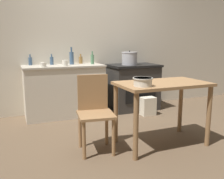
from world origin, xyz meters
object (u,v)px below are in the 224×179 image
Objects in this scene: chair at (95,110)px; cup_mid_right at (43,65)px; bottle_far_left at (30,61)px; bottle_center at (81,60)px; bottle_left at (92,59)px; bottle_center_left at (52,61)px; mixing_bowl_large at (143,81)px; flour_sack at (148,106)px; work_table at (162,93)px; bottle_mid_left at (72,58)px; stock_pot at (130,58)px; stove at (133,87)px; cup_center_right at (65,63)px.

chair is 1.43m from cup_mid_right.
bottle_far_left reaches higher than bottle_center.
bottle_left reaches higher than cup_mid_right.
bottle_left is 0.90m from cup_mid_right.
chair is 4.81× the size of bottle_center_left.
bottle_center_left reaches higher than mixing_bowl_large.
bottle_left is at bearing 89.45° from mixing_bowl_large.
bottle_center_left is (-1.51, 0.71, 0.79)m from flour_sack.
work_table is 1.94m from bottle_mid_left.
work_table is at bearing -54.22° from bottle_far_left.
stock_pot is 0.88m from bottle_center.
bottle_left is at bearing 146.07° from flour_sack.
mixing_bowl_large is (-0.68, -1.71, -0.13)m from stock_pot.
work_table is at bearing -105.31° from stove.
bottle_center_left reaches higher than bottle_far_left.
work_table is 3.73× the size of stock_pot.
work_table is 1.34m from flour_sack.
bottle_far_left reaches higher than mixing_bowl_large.
bottle_center_left reaches higher than work_table.
bottle_center_left is (-0.20, 1.69, 0.47)m from chair.
mixing_bowl_large is (-0.80, -1.78, 0.41)m from stove.
stock_pot reaches higher than bottle_left.
mixing_bowl_large is 2.33× the size of cup_center_right.
chair is at bearing -83.09° from bottle_center_left.
flour_sack is 1.41× the size of bottle_left.
stove is 1.72m from work_table.
stove is 1.57m from bottle_center_left.
stock_pot is 1.70× the size of bottle_center.
bottle_mid_left reaches higher than work_table.
stove is 0.83× the size of work_table.
bottle_center is (-0.16, 0.17, -0.02)m from bottle_left.
cup_center_right reaches higher than stove.
stock_pot is 1.61× the size of bottle_far_left.
cup_center_right is at bearing -160.42° from bottle_left.
bottle_mid_left reaches higher than bottle_center.
stove is at bearing -7.91° from bottle_far_left.
bottle_center_left is (-1.01, 1.85, 0.29)m from work_table.
stove is 9.47× the size of cup_center_right.
bottle_left is at bearing -13.47° from bottle_mid_left.
stove is 3.09× the size of stock_pot.
bottle_center_left is (-0.66, 1.99, 0.11)m from mixing_bowl_large.
bottle_center is (-0.15, 2.01, 0.11)m from mixing_bowl_large.
bottle_center is (0.31, 1.71, 0.46)m from chair.
bottle_center_left is at bearing 63.54° from cup_mid_right.
work_table is 1.64m from stock_pot.
stock_pot is at bearing -11.60° from bottle_center_left.
cup_center_right reaches higher than mixing_bowl_large.
bottle_center reaches higher than chair.
bottle_left is (1.03, -0.19, 0.02)m from bottle_far_left.
cup_mid_right is at bearing -116.46° from bottle_center_left.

